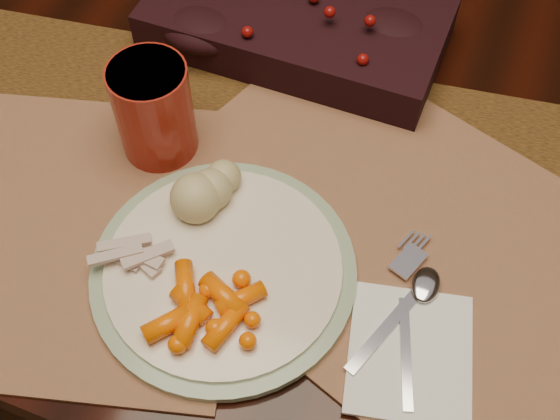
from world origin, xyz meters
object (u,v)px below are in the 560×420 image
at_px(dinner_plate, 224,270).
at_px(baby_carrots, 220,305).
at_px(napkin, 410,353).
at_px(turkey_shreds, 136,251).
at_px(mashed_potatoes, 214,187).
at_px(red_cup, 154,110).
at_px(dining_table, 317,231).
at_px(placemat_main, 384,227).
at_px(centerpiece, 297,18).

height_order(dinner_plate, baby_carrots, baby_carrots).
relative_size(baby_carrots, napkin, 0.79).
height_order(turkey_shreds, napkin, turkey_shreds).
relative_size(mashed_potatoes, red_cup, 0.77).
distance_m(dining_table, baby_carrots, 0.54).
bearing_deg(mashed_potatoes, baby_carrots, -64.17).
relative_size(placemat_main, mashed_potatoes, 5.50).
distance_m(dining_table, napkin, 0.54).
height_order(dining_table, turkey_shreds, turkey_shreds).
height_order(dining_table, baby_carrots, baby_carrots).
height_order(centerpiece, placemat_main, centerpiece).
relative_size(dining_table, napkin, 13.56).
xyz_separation_m(dining_table, placemat_main, (0.12, -0.20, 0.38)).
xyz_separation_m(placemat_main, napkin, (0.06, -0.13, 0.00)).
relative_size(centerpiece, mashed_potatoes, 4.10).
xyz_separation_m(centerpiece, turkey_shreds, (-0.04, -0.36, -0.01)).
bearing_deg(mashed_potatoes, turkey_shreds, -118.02).
bearing_deg(centerpiece, napkin, -55.78).
relative_size(centerpiece, turkey_shreds, 5.63).
xyz_separation_m(centerpiece, dinner_plate, (0.05, -0.34, -0.03)).
xyz_separation_m(baby_carrots, red_cup, (-0.15, 0.17, 0.03)).
bearing_deg(dinner_plate, napkin, -4.89).
distance_m(turkey_shreds, napkin, 0.28).
bearing_deg(mashed_potatoes, centerpiece, 92.01).
bearing_deg(dining_table, red_cup, -128.10).
bearing_deg(baby_carrots, placemat_main, 52.78).
distance_m(dining_table, dinner_plate, 0.50).
distance_m(centerpiece, turkey_shreds, 0.36).
xyz_separation_m(dining_table, centerpiece, (-0.06, 0.03, 0.41)).
bearing_deg(turkey_shreds, placemat_main, 30.49).
distance_m(centerpiece, red_cup, 0.23).
bearing_deg(napkin, placemat_main, 103.97).
height_order(centerpiece, red_cup, red_cup).
distance_m(centerpiece, dinner_plate, 0.35).
distance_m(dinner_plate, mashed_potatoes, 0.09).
xyz_separation_m(dining_table, turkey_shreds, (-0.10, -0.33, 0.40)).
relative_size(dining_table, baby_carrots, 17.26).
bearing_deg(dinner_plate, baby_carrots, -69.34).
bearing_deg(dinner_plate, placemat_main, 39.50).
xyz_separation_m(baby_carrots, turkey_shreds, (-0.10, 0.03, -0.00)).
height_order(mashed_potatoes, napkin, mashed_potatoes).
bearing_deg(dining_table, dinner_plate, -91.83).
relative_size(baby_carrots, red_cup, 0.90).
relative_size(dinner_plate, baby_carrots, 2.55).
bearing_deg(baby_carrots, dinner_plate, 110.66).
bearing_deg(placemat_main, napkin, -44.01).
bearing_deg(mashed_potatoes, dinner_plate, -61.10).
xyz_separation_m(mashed_potatoes, turkey_shreds, (-0.05, -0.09, -0.02)).
bearing_deg(centerpiece, turkey_shreds, -95.87).
xyz_separation_m(baby_carrots, napkin, (0.18, 0.03, -0.02)).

